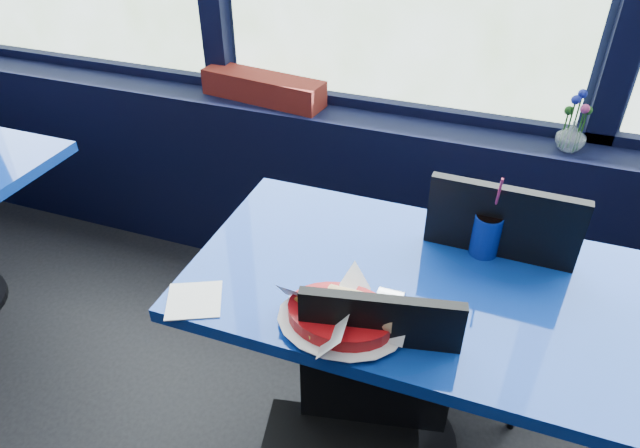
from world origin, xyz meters
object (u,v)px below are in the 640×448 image
Objects in this scene: planter_box at (263,88)px; ketchup_bottle at (520,229)px; chair_near_front at (352,437)px; chair_near_back at (488,278)px; near_table at (406,326)px; soda_cup at (486,234)px; food_basket at (344,315)px; flower_vase at (572,133)px.

planter_box is 1.27m from ketchup_bottle.
chair_near_front is 0.72m from chair_near_back.
chair_near_back is at bearing 57.56° from near_table.
chair_near_front is 0.66m from soda_cup.
chair_near_front is 2.51× the size of food_basket.
ketchup_bottle reaches higher than food_basket.
ketchup_bottle reaches higher than planter_box.
food_basket is (-0.07, 0.13, 0.28)m from chair_near_front.
chair_near_back is 0.29m from soda_cup.
planter_box is at bearing 111.08° from chair_near_front.
near_table is at bearing -140.30° from ketchup_bottle.
chair_near_back is 0.30m from ketchup_bottle.
flower_vase reaches higher than near_table.
soda_cup reaches higher than ketchup_bottle.
food_basket is at bearing -115.15° from flower_vase.
flower_vase reaches higher than chair_near_back.
flower_vase reaches higher than ketchup_bottle.
soda_cup is (-0.09, -0.03, -0.02)m from ketchup_bottle.
flower_vase is (0.38, 0.83, 0.30)m from near_table.
near_table is at bearing -38.09° from planter_box.
planter_box reaches higher than near_table.
ketchup_bottle is (-0.13, -0.62, -0.03)m from flower_vase.
soda_cup is (0.17, 0.18, 0.25)m from near_table.
chair_near_back is 0.67m from food_basket.
near_table is 0.37m from chair_near_front.
ketchup_bottle reaches higher than chair_near_front.
soda_cup is at bearing -26.32° from planter_box.
chair_near_back is (0.25, 0.68, 0.05)m from chair_near_front.
chair_near_back is at bearing 58.31° from chair_near_front.
food_basket is (-0.50, -1.06, -0.08)m from flower_vase.
flower_vase is (1.21, -0.03, 0.01)m from planter_box.
food_basket is 0.50m from soda_cup.
planter_box is at bearing 149.01° from ketchup_bottle.
flower_vase is at bearing 78.38° from ketchup_bottle.
planter_box is 2.00× the size of soda_cup.
planter_box is 1.21m from flower_vase.
near_table is at bearing 58.86° from chair_near_back.
near_table is at bearing 87.80° from food_basket.
ketchup_bottle is (0.30, 0.57, 0.32)m from chair_near_front.
chair_near_back is (0.20, 0.32, -0.01)m from near_table.
chair_near_front is at bearing -36.17° from food_basket.
near_table is 2.24× the size of planter_box.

